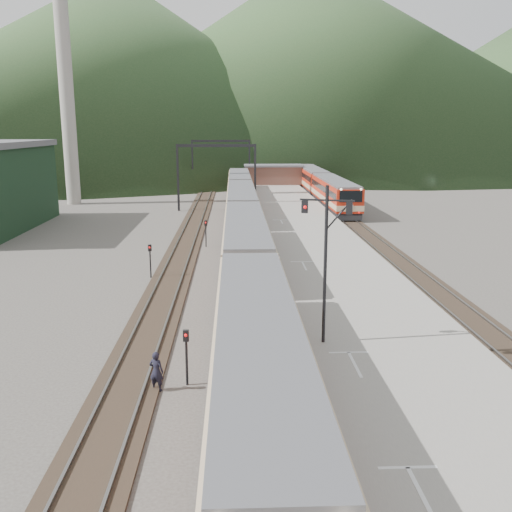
{
  "coord_description": "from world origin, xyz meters",
  "views": [
    {
      "loc": [
        -0.78,
        -14.24,
        9.87
      ],
      "look_at": [
        0.57,
        20.66,
        2.0
      ],
      "focal_mm": 40.0,
      "sensor_mm": 36.0,
      "label": 1
    }
  ],
  "objects_px": {
    "main_train": "(243,221)",
    "signal_mast": "(326,248)",
    "second_train": "(322,185)",
    "worker": "(156,371)"
  },
  "relations": [
    {
      "from": "second_train",
      "to": "worker",
      "type": "bearing_deg",
      "value": -104.55
    },
    {
      "from": "second_train",
      "to": "worker",
      "type": "distance_m",
      "value": 60.91
    },
    {
      "from": "main_train",
      "to": "signal_mast",
      "type": "distance_m",
      "value": 26.29
    },
    {
      "from": "worker",
      "to": "main_train",
      "type": "bearing_deg",
      "value": -78.25
    },
    {
      "from": "main_train",
      "to": "second_train",
      "type": "distance_m",
      "value": 32.82
    },
    {
      "from": "signal_mast",
      "to": "worker",
      "type": "height_order",
      "value": "signal_mast"
    },
    {
      "from": "main_train",
      "to": "signal_mast",
      "type": "height_order",
      "value": "signal_mast"
    },
    {
      "from": "main_train",
      "to": "signal_mast",
      "type": "xyz_separation_m",
      "value": [
        2.95,
        -25.94,
        3.02
      ]
    },
    {
      "from": "signal_mast",
      "to": "worker",
      "type": "bearing_deg",
      "value": -161.47
    },
    {
      "from": "second_train",
      "to": "worker",
      "type": "height_order",
      "value": "second_train"
    }
  ]
}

